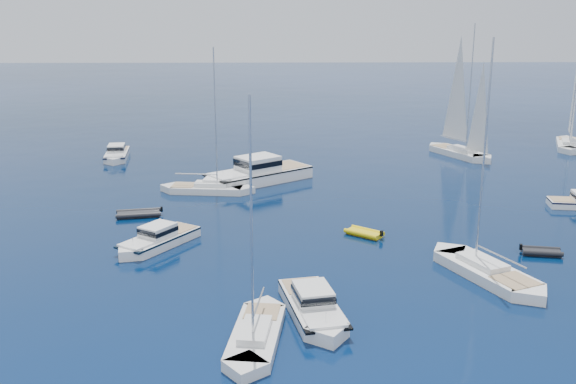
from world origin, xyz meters
The scene contains 13 objects.
ground centered at (0.00, 0.00, 0.00)m, with size 400.00×400.00×0.00m, color navy.
motor_cruiser_near centered at (4.23, 5.88, 0.00)m, with size 2.75×8.99×2.36m, color silver, non-canonical shape.
motor_cruiser_left centered at (-7.32, 18.30, 0.00)m, with size 2.58×8.43×2.21m, color white, non-canonical shape.
motor_cruiser_distant centered at (-0.15, 38.00, 0.00)m, with size 4.19×13.70×3.60m, color white, non-canonical shape.
motor_cruiser_horizon centered at (-17.69, 49.90, 0.00)m, with size 2.60×8.48×2.23m, color white, non-canonical shape.
sailboat_fore centered at (0.84, 2.89, 0.00)m, with size 2.55×9.82×14.44m, color silver, non-canonical shape.
sailboat_mid_r centered at (16.53, 11.80, 0.00)m, with size 2.97×11.42×16.79m, color white, non-canonical shape.
sailboat_centre centered at (-4.94, 34.14, 0.00)m, with size 2.65×10.18×14.96m, color silver, non-canonical shape.
sailboat_sails_r centered at (25.12, 50.78, 0.00)m, with size 2.99×11.49×16.89m, color white, non-canonical shape.
sailboat_sails_far centered at (41.06, 55.58, 0.00)m, with size 2.85×10.97×16.13m, color white, non-canonical shape.
tender_yellow centered at (9.20, 20.60, 0.00)m, with size 1.80×3.21×0.95m, color yellow, non-canonical shape.
tender_grey_near centered at (22.03, 16.00, 0.00)m, with size 1.73×3.05×0.95m, color black, non-canonical shape.
tender_grey_far centered at (-10.34, 26.23, 0.00)m, with size 2.21×4.12×0.95m, color black, non-canonical shape.
Camera 1 is at (2.00, -30.73, 17.97)m, focal length 41.44 mm.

